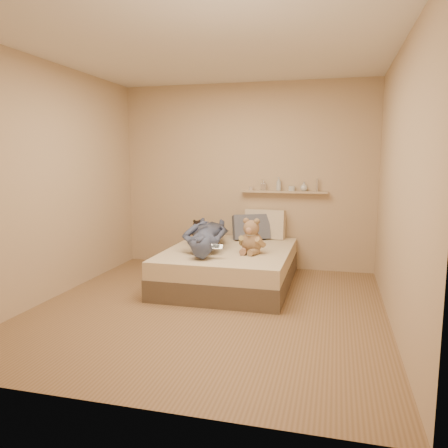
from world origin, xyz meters
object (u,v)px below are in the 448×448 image
(game_console, at_px, (216,247))
(wall_shelf, at_px, (284,192))
(teddy_bear, at_px, (251,239))
(person, at_px, (206,234))
(pillow_grey, at_px, (251,227))
(dark_plush, at_px, (197,230))
(pillow_cream, at_px, (265,224))
(bed, at_px, (230,266))

(game_console, height_order, wall_shelf, wall_shelf)
(teddy_bear, distance_m, person, 0.63)
(pillow_grey, bearing_deg, dark_plush, -176.96)
(person, bearing_deg, wall_shelf, -142.81)
(dark_plush, distance_m, wall_shelf, 1.32)
(teddy_bear, xyz_separation_m, wall_shelf, (0.24, 1.10, 0.48))
(game_console, relative_size, wall_shelf, 0.13)
(pillow_cream, bearing_deg, bed, -110.48)
(teddy_bear, xyz_separation_m, pillow_cream, (0.00, 1.02, 0.03))
(pillow_cream, distance_m, pillow_grey, 0.22)
(bed, xyz_separation_m, pillow_grey, (0.14, 0.69, 0.40))
(dark_plush, relative_size, person, 0.17)
(teddy_bear, relative_size, person, 0.29)
(dark_plush, bearing_deg, pillow_cream, 10.87)
(bed, distance_m, pillow_cream, 0.98)
(bed, distance_m, teddy_bear, 0.54)
(bed, height_order, person, person)
(teddy_bear, xyz_separation_m, pillow_grey, (-0.17, 0.88, -0.00))
(bed, height_order, dark_plush, dark_plush)
(pillow_grey, height_order, wall_shelf, wall_shelf)
(bed, bearing_deg, dark_plush, 134.21)
(bed, bearing_deg, teddy_bear, -31.72)
(game_console, distance_m, wall_shelf, 1.67)
(teddy_bear, bearing_deg, dark_plush, 138.23)
(pillow_grey, xyz_separation_m, person, (-0.43, -0.72, 0.01))
(teddy_bear, relative_size, pillow_cream, 0.77)
(bed, distance_m, person, 0.50)
(pillow_cream, xyz_separation_m, pillow_grey, (-0.17, -0.14, -0.03))
(pillow_cream, bearing_deg, game_console, -103.15)
(pillow_grey, bearing_deg, wall_shelf, 27.97)
(person, bearing_deg, dark_plush, -74.66)
(game_console, bearing_deg, teddy_bear, 49.38)
(wall_shelf, bearing_deg, bed, -121.18)
(dark_plush, xyz_separation_m, wall_shelf, (1.18, 0.26, 0.54))
(dark_plush, xyz_separation_m, person, (0.34, -0.68, 0.07))
(bed, xyz_separation_m, game_console, (-0.02, -0.57, 0.36))
(game_console, distance_m, pillow_cream, 1.44)
(game_console, xyz_separation_m, teddy_bear, (0.33, 0.38, 0.04))
(dark_plush, distance_m, pillow_cream, 0.96)
(pillow_cream, relative_size, wall_shelf, 0.46)
(pillow_cream, bearing_deg, teddy_bear, -90.01)
(dark_plush, height_order, person, person)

